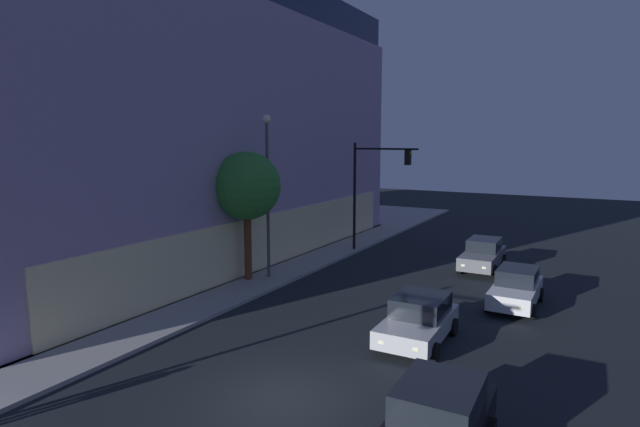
{
  "coord_description": "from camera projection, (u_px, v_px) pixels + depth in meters",
  "views": [
    {
      "loc": [
        -10.93,
        -7.36,
        7.18
      ],
      "look_at": [
        7.71,
        3.11,
        4.07
      ],
      "focal_mm": 28.23,
      "sensor_mm": 36.0,
      "label": 1
    }
  ],
  "objects": [
    {
      "name": "car_grey",
      "position": [
        483.0,
        254.0,
        28.11
      ],
      "size": [
        4.65,
        2.04,
        1.72
      ],
      "color": "slate",
      "rests_on": "ground"
    },
    {
      "name": "sidewalk_tree",
      "position": [
        247.0,
        186.0,
        25.1
      ],
      "size": [
        3.43,
        3.43,
        6.51
      ],
      "color": "brown",
      "rests_on": "sidewalk_corner"
    },
    {
      "name": "modern_building",
      "position": [
        134.0,
        124.0,
        33.0
      ],
      "size": [
        31.74,
        22.44,
        16.65
      ],
      "color": "#4C4C51",
      "rests_on": "ground"
    },
    {
      "name": "car_black",
      "position": [
        435.0,
        426.0,
        11.2
      ],
      "size": [
        4.77,
        2.24,
        1.76
      ],
      "color": "black",
      "rests_on": "ground"
    },
    {
      "name": "ground_plane",
      "position": [
        282.0,
        400.0,
        14.03
      ],
      "size": [
        120.0,
        120.0,
        0.0
      ],
      "primitive_type": "plane",
      "color": "black"
    },
    {
      "name": "car_silver",
      "position": [
        419.0,
        319.0,
        18.03
      ],
      "size": [
        4.21,
        2.24,
        1.65
      ],
      "color": "#B7BABF",
      "rests_on": "ground"
    },
    {
      "name": "street_lamp_sidewalk",
      "position": [
        267.0,
        177.0,
        25.45
      ],
      "size": [
        0.44,
        0.44,
        8.31
      ],
      "color": "#4B4B4B",
      "rests_on": "sidewalk_corner"
    },
    {
      "name": "car_white",
      "position": [
        516.0,
        288.0,
        21.94
      ],
      "size": [
        4.29,
        2.0,
        1.64
      ],
      "color": "silver",
      "rests_on": "ground"
    },
    {
      "name": "traffic_light_far_corner",
      "position": [
        372.0,
        179.0,
        31.59
      ],
      "size": [
        0.53,
        4.37,
        6.9
      ],
      "color": "black",
      "rests_on": "sidewalk_corner"
    }
  ]
}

